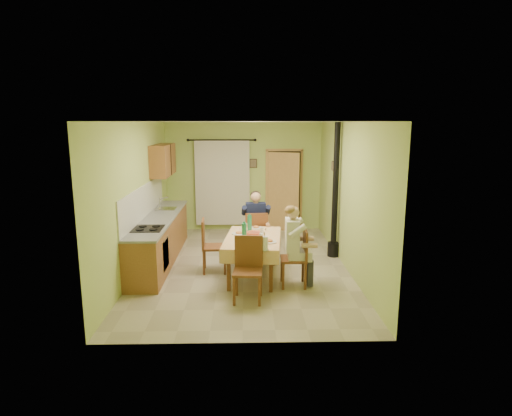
{
  "coord_description": "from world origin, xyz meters",
  "views": [
    {
      "loc": [
        0.05,
        -8.06,
        2.79
      ],
      "look_at": [
        0.25,
        0.1,
        1.15
      ],
      "focal_mm": 30.0,
      "sensor_mm": 36.0,
      "label": 1
    }
  ],
  "objects_px": {
    "chair_near": "(248,283)",
    "stove_flue": "(335,209)",
    "man_right": "(294,237)",
    "dining_table": "(253,257)",
    "chair_far": "(256,245)",
    "chair_left": "(214,257)",
    "chair_right": "(294,269)",
    "man_far": "(256,218)"
  },
  "relations": [
    {
      "from": "man_far",
      "to": "chair_left",
      "type": "bearing_deg",
      "value": -140.79
    },
    {
      "from": "man_far",
      "to": "man_right",
      "type": "height_order",
      "value": "same"
    },
    {
      "from": "dining_table",
      "to": "chair_left",
      "type": "relative_size",
      "value": 1.69
    },
    {
      "from": "chair_near",
      "to": "man_right",
      "type": "bearing_deg",
      "value": -137.48
    },
    {
      "from": "chair_right",
      "to": "chair_left",
      "type": "relative_size",
      "value": 0.98
    },
    {
      "from": "dining_table",
      "to": "chair_left",
      "type": "bearing_deg",
      "value": 161.81
    },
    {
      "from": "chair_left",
      "to": "man_right",
      "type": "xyz_separation_m",
      "value": [
        1.43,
        -0.76,
        0.59
      ]
    },
    {
      "from": "stove_flue",
      "to": "dining_table",
      "type": "bearing_deg",
      "value": -144.88
    },
    {
      "from": "chair_left",
      "to": "stove_flue",
      "type": "bearing_deg",
      "value": 106.8
    },
    {
      "from": "chair_far",
      "to": "chair_left",
      "type": "xyz_separation_m",
      "value": [
        -0.82,
        -0.73,
        -0.0
      ]
    },
    {
      "from": "dining_table",
      "to": "chair_left",
      "type": "xyz_separation_m",
      "value": [
        -0.74,
        0.33,
        -0.09
      ]
    },
    {
      "from": "stove_flue",
      "to": "chair_far",
      "type": "bearing_deg",
      "value": -174.45
    },
    {
      "from": "chair_right",
      "to": "man_right",
      "type": "xyz_separation_m",
      "value": [
        -0.01,
        0.0,
        0.59
      ]
    },
    {
      "from": "man_right",
      "to": "stove_flue",
      "type": "distance_m",
      "value": 1.95
    },
    {
      "from": "chair_left",
      "to": "stove_flue",
      "type": "distance_m",
      "value": 2.72
    },
    {
      "from": "dining_table",
      "to": "man_far",
      "type": "distance_m",
      "value": 1.18
    },
    {
      "from": "man_far",
      "to": "stove_flue",
      "type": "xyz_separation_m",
      "value": [
        1.64,
        0.14,
        0.15
      ]
    },
    {
      "from": "dining_table",
      "to": "man_far",
      "type": "height_order",
      "value": "man_far"
    },
    {
      "from": "chair_near",
      "to": "chair_left",
      "type": "bearing_deg",
      "value": -59.91
    },
    {
      "from": "dining_table",
      "to": "chair_right",
      "type": "xyz_separation_m",
      "value": [
        0.71,
        -0.43,
        -0.09
      ]
    },
    {
      "from": "stove_flue",
      "to": "man_far",
      "type": "bearing_deg",
      "value": -174.98
    },
    {
      "from": "chair_left",
      "to": "stove_flue",
      "type": "height_order",
      "value": "stove_flue"
    },
    {
      "from": "chair_right",
      "to": "chair_left",
      "type": "height_order",
      "value": "chair_left"
    },
    {
      "from": "chair_far",
      "to": "chair_near",
      "type": "height_order",
      "value": "chair_near"
    },
    {
      "from": "chair_left",
      "to": "man_right",
      "type": "bearing_deg",
      "value": 59.11
    },
    {
      "from": "chair_near",
      "to": "chair_right",
      "type": "relative_size",
      "value": 1.02
    },
    {
      "from": "man_right",
      "to": "dining_table",
      "type": "bearing_deg",
      "value": 58.95
    },
    {
      "from": "stove_flue",
      "to": "chair_near",
      "type": "bearing_deg",
      "value": -128.95
    },
    {
      "from": "man_right",
      "to": "stove_flue",
      "type": "xyz_separation_m",
      "value": [
        1.03,
        1.65,
        0.15
      ]
    },
    {
      "from": "chair_left",
      "to": "man_right",
      "type": "relative_size",
      "value": 0.73
    },
    {
      "from": "chair_far",
      "to": "chair_right",
      "type": "bearing_deg",
      "value": -70.06
    },
    {
      "from": "chair_far",
      "to": "chair_right",
      "type": "relative_size",
      "value": 1.02
    },
    {
      "from": "dining_table",
      "to": "chair_near",
      "type": "relative_size",
      "value": 1.68
    },
    {
      "from": "chair_far",
      "to": "man_right",
      "type": "height_order",
      "value": "man_right"
    },
    {
      "from": "chair_far",
      "to": "chair_near",
      "type": "relative_size",
      "value": 1.0
    },
    {
      "from": "chair_near",
      "to": "stove_flue",
      "type": "xyz_separation_m",
      "value": [
        1.82,
        2.25,
        0.73
      ]
    },
    {
      "from": "chair_left",
      "to": "man_right",
      "type": "distance_m",
      "value": 1.72
    },
    {
      "from": "dining_table",
      "to": "stove_flue",
      "type": "distance_m",
      "value": 2.2
    },
    {
      "from": "chair_near",
      "to": "chair_right",
      "type": "distance_m",
      "value": 1.01
    },
    {
      "from": "dining_table",
      "to": "chair_right",
      "type": "relative_size",
      "value": 1.72
    },
    {
      "from": "dining_table",
      "to": "chair_right",
      "type": "bearing_deg",
      "value": -26.01
    },
    {
      "from": "chair_far",
      "to": "stove_flue",
      "type": "xyz_separation_m",
      "value": [
        1.64,
        0.16,
        0.73
      ]
    }
  ]
}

